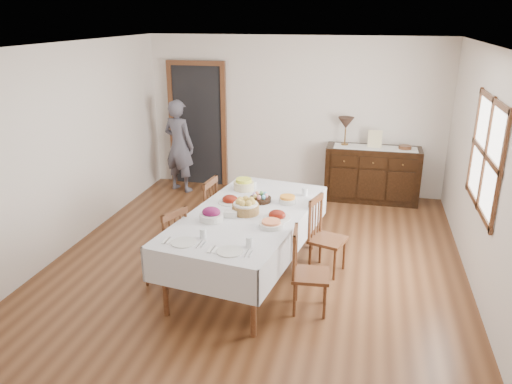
% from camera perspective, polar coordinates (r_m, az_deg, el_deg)
% --- Properties ---
extents(ground, '(6.00, 6.00, 0.00)m').
position_cam_1_polar(ground, '(6.15, -0.21, -8.67)').
color(ground, brown).
extents(room_shell, '(5.02, 6.02, 2.65)m').
position_cam_1_polar(room_shell, '(5.99, -0.68, 7.36)').
color(room_shell, white).
rests_on(room_shell, ground).
extents(dining_table, '(1.57, 2.56, 0.82)m').
position_cam_1_polar(dining_table, '(5.62, -0.97, -3.28)').
color(dining_table, silver).
rests_on(dining_table, ground).
extents(chair_left_near, '(0.51, 0.51, 0.94)m').
position_cam_1_polar(chair_left_near, '(5.65, -10.02, -6.25)').
color(chair_left_near, '#56301A').
rests_on(chair_left_near, ground).
extents(chair_left_far, '(0.45, 0.45, 1.00)m').
position_cam_1_polar(chair_left_far, '(6.38, -6.24, -2.68)').
color(chair_left_far, '#56301A').
rests_on(chair_left_far, ground).
extents(chair_right_near, '(0.41, 0.41, 0.90)m').
position_cam_1_polar(chair_right_near, '(5.17, 5.77, -8.88)').
color(chair_right_near, '#56301A').
rests_on(chair_right_near, ground).
extents(chair_right_far, '(0.48, 0.48, 0.92)m').
position_cam_1_polar(chair_right_far, '(5.95, 7.83, -4.89)').
color(chair_right_far, '#56301A').
rests_on(chair_right_far, ground).
extents(sideboard, '(1.50, 0.54, 0.90)m').
position_cam_1_polar(sideboard, '(8.36, 13.11, 2.01)').
color(sideboard, black).
rests_on(sideboard, ground).
extents(person, '(0.61, 0.48, 1.69)m').
position_cam_1_polar(person, '(8.62, -8.80, 5.57)').
color(person, '#504F5C').
rests_on(person, ground).
extents(bread_basket, '(0.30, 0.30, 0.18)m').
position_cam_1_polar(bread_basket, '(5.54, -1.20, -1.70)').
color(bread_basket, brown).
rests_on(bread_basket, dining_table).
extents(egg_basket, '(0.26, 0.26, 0.11)m').
position_cam_1_polar(egg_basket, '(5.90, 0.49, -0.74)').
color(egg_basket, black).
rests_on(egg_basket, dining_table).
extents(ham_platter_a, '(0.28, 0.28, 0.11)m').
position_cam_1_polar(ham_platter_a, '(5.88, -2.98, -0.94)').
color(ham_platter_a, silver).
rests_on(ham_platter_a, dining_table).
extents(ham_platter_b, '(0.29, 0.29, 0.11)m').
position_cam_1_polar(ham_platter_b, '(5.43, 2.43, -2.73)').
color(ham_platter_b, silver).
rests_on(ham_platter_b, dining_table).
extents(beet_bowl, '(0.26, 0.26, 0.15)m').
position_cam_1_polar(beet_bowl, '(5.38, -5.12, -2.63)').
color(beet_bowl, silver).
rests_on(beet_bowl, dining_table).
extents(carrot_bowl, '(0.20, 0.20, 0.09)m').
position_cam_1_polar(carrot_bowl, '(5.86, 3.61, -0.88)').
color(carrot_bowl, silver).
rests_on(carrot_bowl, dining_table).
extents(pineapple_bowl, '(0.26, 0.26, 0.14)m').
position_cam_1_polar(pineapple_bowl, '(6.29, -1.41, 0.85)').
color(pineapple_bowl, beige).
rests_on(pineapple_bowl, dining_table).
extents(casserole_dish, '(0.26, 0.26, 0.07)m').
position_cam_1_polar(casserole_dish, '(5.21, 1.75, -3.69)').
color(casserole_dish, silver).
rests_on(casserole_dish, dining_table).
extents(butter_dish, '(0.15, 0.11, 0.07)m').
position_cam_1_polar(butter_dish, '(5.46, -2.91, -2.55)').
color(butter_dish, silver).
rests_on(butter_dish, dining_table).
extents(setting_left, '(0.44, 0.31, 0.10)m').
position_cam_1_polar(setting_left, '(4.94, -7.58, -5.38)').
color(setting_left, silver).
rests_on(setting_left, dining_table).
extents(setting_right, '(0.44, 0.31, 0.10)m').
position_cam_1_polar(setting_right, '(4.73, -2.30, -6.43)').
color(setting_right, silver).
rests_on(setting_right, dining_table).
extents(glass_far_a, '(0.07, 0.07, 0.09)m').
position_cam_1_polar(glass_far_a, '(6.34, -0.24, 0.83)').
color(glass_far_a, silver).
rests_on(glass_far_a, dining_table).
extents(glass_far_b, '(0.07, 0.07, 0.10)m').
position_cam_1_polar(glass_far_b, '(6.11, 5.59, 0.01)').
color(glass_far_b, silver).
rests_on(glass_far_b, dining_table).
extents(runner, '(1.30, 0.35, 0.01)m').
position_cam_1_polar(runner, '(8.21, 13.48, 4.95)').
color(runner, white).
rests_on(runner, sideboard).
extents(table_lamp, '(0.26, 0.26, 0.46)m').
position_cam_1_polar(table_lamp, '(8.20, 10.23, 7.69)').
color(table_lamp, brown).
rests_on(table_lamp, sideboard).
extents(picture_frame, '(0.22, 0.08, 0.28)m').
position_cam_1_polar(picture_frame, '(8.19, 13.43, 5.90)').
color(picture_frame, beige).
rests_on(picture_frame, sideboard).
extents(deco_bowl, '(0.20, 0.20, 0.06)m').
position_cam_1_polar(deco_bowl, '(8.24, 16.66, 4.89)').
color(deco_bowl, '#56301A').
rests_on(deco_bowl, sideboard).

